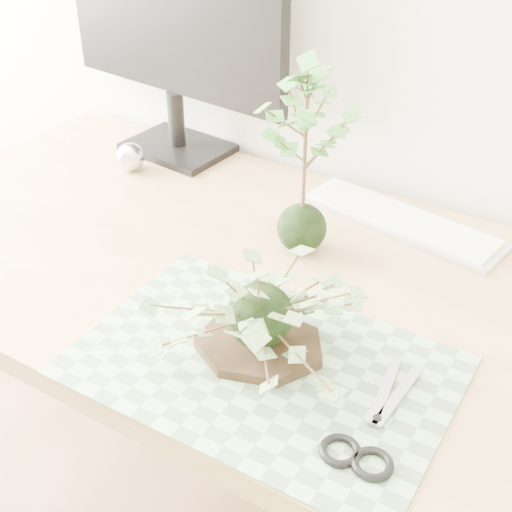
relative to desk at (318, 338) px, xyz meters
name	(u,v)px	position (x,y,z in m)	size (l,w,h in m)	color
desk	(318,338)	(0.00, 0.00, 0.00)	(1.60, 0.70, 0.74)	tan
cutting_mat	(263,366)	(0.01, -0.18, 0.09)	(0.50, 0.33, 0.00)	#536B51
stone_dish	(260,345)	(-0.01, -0.16, 0.10)	(0.18, 0.18, 0.01)	black
ivy_kokedama	(260,290)	(-0.01, -0.16, 0.19)	(0.32, 0.32, 0.18)	black
maple_kokedama	(306,114)	(-0.09, 0.09, 0.33)	(0.22, 0.22, 0.34)	black
keyboard	(400,220)	(0.02, 0.26, 0.09)	(0.39, 0.17, 0.01)	silver
monitor	(172,22)	(-0.49, 0.30, 0.36)	(0.53, 0.17, 0.46)	black
foil_ball	(130,157)	(-0.51, 0.17, 0.12)	(0.06, 0.06, 0.06)	silver
scissors	(363,441)	(0.18, -0.24, 0.10)	(0.09, 0.20, 0.01)	gray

